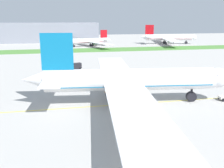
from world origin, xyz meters
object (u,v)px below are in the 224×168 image
(service_truck_fuel_bowser, at_px, (76,66))
(parked_airliner_far_right, at_px, (168,38))
(airliner_foreground, at_px, (128,80))
(ground_crew_wingwalker_port, at_px, (106,92))
(parked_airliner_far_centre, at_px, (89,41))
(service_truck_baggage_loader, at_px, (109,62))

(service_truck_fuel_bowser, height_order, parked_airliner_far_right, parked_airliner_far_right)
(airliner_foreground, bearing_deg, service_truck_fuel_bowser, 101.29)
(airliner_foreground, bearing_deg, ground_crew_wingwalker_port, 118.33)
(service_truck_fuel_bowser, relative_size, parked_airliner_far_centre, 0.08)
(service_truck_fuel_bowser, bearing_deg, ground_crew_wingwalker_port, -82.34)
(service_truck_baggage_loader, distance_m, parked_airliner_far_centre, 89.27)
(airliner_foreground, bearing_deg, parked_airliner_far_right, 62.98)
(airliner_foreground, distance_m, ground_crew_wingwalker_port, 10.55)
(parked_airliner_far_centre, bearing_deg, parked_airliner_far_right, 4.70)
(parked_airliner_far_centre, bearing_deg, airliner_foreground, -92.95)
(airliner_foreground, xyz_separation_m, ground_crew_wingwalker_port, (-4.33, 8.03, -5.29))
(parked_airliner_far_right, bearing_deg, service_truck_fuel_bowser, -130.62)
(parked_airliner_far_centre, bearing_deg, ground_crew_wingwalker_port, -94.91)
(service_truck_baggage_loader, bearing_deg, service_truck_fuel_bowser, -156.87)
(ground_crew_wingwalker_port, xyz_separation_m, parked_airliner_far_centre, (11.85, 137.95, 3.36))
(ground_crew_wingwalker_port, xyz_separation_m, parked_airliner_far_right, (81.72, 143.69, 4.63))
(airliner_foreground, distance_m, service_truck_fuel_bowser, 51.08)
(airliner_foreground, relative_size, service_truck_fuel_bowser, 16.39)
(service_truck_fuel_bowser, distance_m, parked_airliner_far_centre, 97.72)
(ground_crew_wingwalker_port, height_order, parked_airliner_far_centre, parked_airliner_far_centre)
(service_truck_fuel_bowser, xyz_separation_m, parked_airliner_far_right, (87.35, 101.85, 4.06))
(parked_airliner_far_centre, xyz_separation_m, parked_airliner_far_right, (69.86, 5.75, 1.27))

